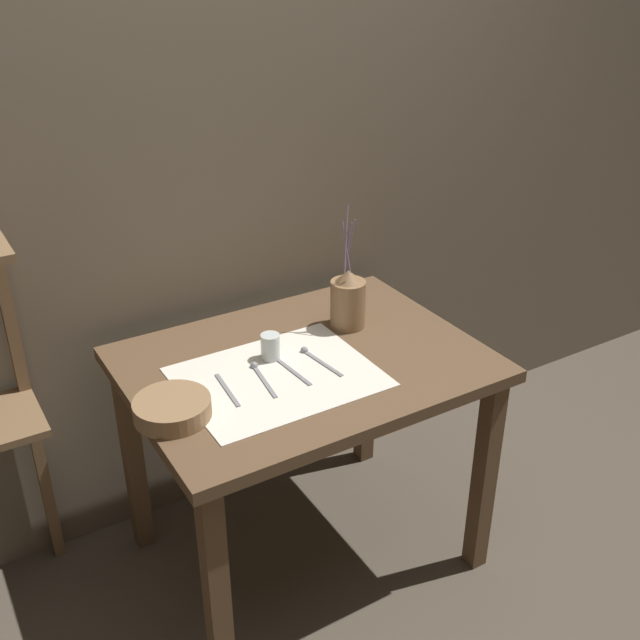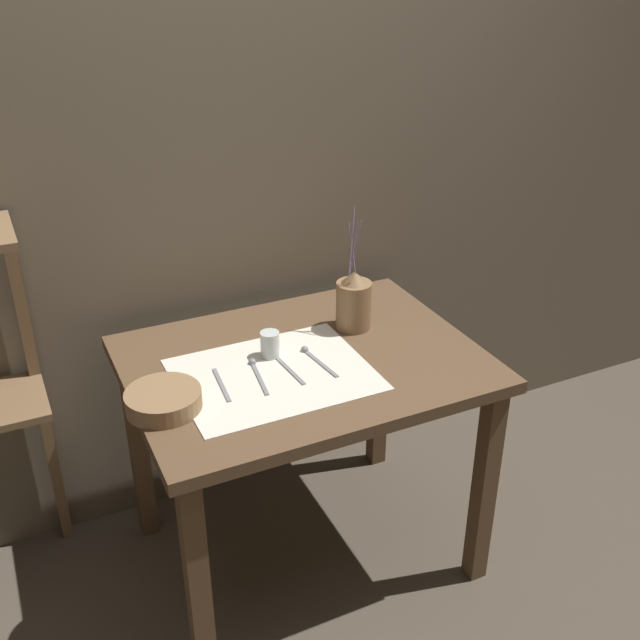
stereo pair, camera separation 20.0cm
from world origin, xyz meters
name	(u,v)px [view 2 (the right image)]	position (x,y,z in m)	size (l,w,h in m)	color
ground_plane	(306,549)	(0.00, 0.00, 0.00)	(12.00, 12.00, 0.00)	brown
stone_wall_back	(240,185)	(0.00, 0.52, 1.20)	(7.00, 0.06, 2.40)	#6B5E4C
wooden_table	(304,389)	(0.00, 0.00, 0.68)	(1.08, 0.81, 0.79)	brown
linen_cloth	(274,374)	(-0.12, -0.05, 0.80)	(0.57, 0.45, 0.00)	silver
pitcher_with_flowers	(354,302)	(0.23, 0.12, 0.89)	(0.12, 0.12, 0.42)	olive
wooden_bowl	(163,400)	(-0.46, -0.08, 0.82)	(0.21, 0.21, 0.05)	#8E6B47
glass_tumbler_near	(270,344)	(-0.09, 0.05, 0.84)	(0.06, 0.06, 0.08)	silver
fork_inner	(222,385)	(-0.28, -0.04, 0.80)	(0.03, 0.19, 0.00)	gray
spoon_inner	(255,368)	(-0.16, 0.00, 0.80)	(0.04, 0.20, 0.02)	gray
fork_outer	(289,370)	(-0.07, -0.05, 0.80)	(0.03, 0.19, 0.00)	gray
spoon_outer	(311,355)	(0.02, 0.00, 0.80)	(0.04, 0.20, 0.02)	gray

